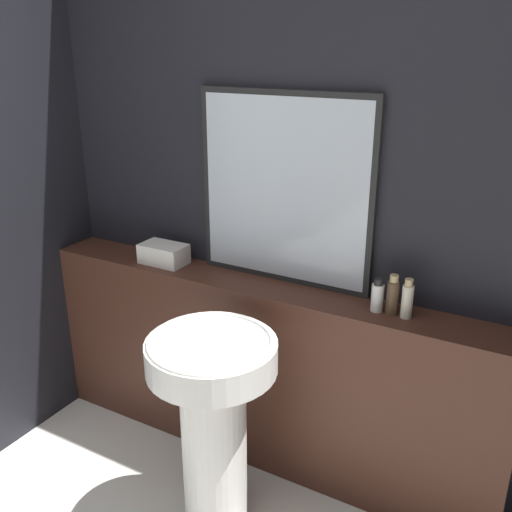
{
  "coord_description": "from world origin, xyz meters",
  "views": [
    {
      "loc": [
        1.11,
        -0.45,
        1.91
      ],
      "look_at": [
        0.05,
        1.44,
        1.08
      ],
      "focal_mm": 40.0,
      "sensor_mm": 36.0,
      "label": 1
    }
  ],
  "objects_px": {
    "conditioner_bottle": "(393,296)",
    "pedestal_sink": "(213,410)",
    "shampoo_bottle": "(377,296)",
    "mirror": "(284,190)",
    "towel_stack": "(164,254)",
    "lotion_bottle": "(407,300)"
  },
  "relations": [
    {
      "from": "pedestal_sink",
      "to": "shampoo_bottle",
      "type": "relative_size",
      "value": 6.29
    },
    {
      "from": "mirror",
      "to": "shampoo_bottle",
      "type": "xyz_separation_m",
      "value": [
        0.47,
        -0.1,
        -0.35
      ]
    },
    {
      "from": "mirror",
      "to": "conditioner_bottle",
      "type": "distance_m",
      "value": 0.63
    },
    {
      "from": "pedestal_sink",
      "to": "mirror",
      "type": "distance_m",
      "value": 0.95
    },
    {
      "from": "mirror",
      "to": "lotion_bottle",
      "type": "bearing_deg",
      "value": -9.47
    },
    {
      "from": "pedestal_sink",
      "to": "shampoo_bottle",
      "type": "distance_m",
      "value": 0.79
    },
    {
      "from": "towel_stack",
      "to": "lotion_bottle",
      "type": "relative_size",
      "value": 1.38
    },
    {
      "from": "towel_stack",
      "to": "conditioner_bottle",
      "type": "relative_size",
      "value": 1.34
    },
    {
      "from": "mirror",
      "to": "towel_stack",
      "type": "bearing_deg",
      "value": -170.65
    },
    {
      "from": "mirror",
      "to": "pedestal_sink",
      "type": "bearing_deg",
      "value": -91.78
    },
    {
      "from": "pedestal_sink",
      "to": "towel_stack",
      "type": "distance_m",
      "value": 0.84
    },
    {
      "from": "conditioner_bottle",
      "to": "pedestal_sink",
      "type": "bearing_deg",
      "value": -139.7
    },
    {
      "from": "towel_stack",
      "to": "conditioner_bottle",
      "type": "distance_m",
      "value": 1.12
    },
    {
      "from": "pedestal_sink",
      "to": "conditioner_bottle",
      "type": "relative_size",
      "value": 5.2
    },
    {
      "from": "towel_stack",
      "to": "conditioner_bottle",
      "type": "height_order",
      "value": "conditioner_bottle"
    },
    {
      "from": "pedestal_sink",
      "to": "lotion_bottle",
      "type": "relative_size",
      "value": 5.35
    },
    {
      "from": "lotion_bottle",
      "to": "towel_stack",
      "type": "bearing_deg",
      "value": 180.0
    },
    {
      "from": "shampoo_bottle",
      "to": "lotion_bottle",
      "type": "xyz_separation_m",
      "value": [
        0.12,
        0.0,
        0.01
      ]
    },
    {
      "from": "pedestal_sink",
      "to": "mirror",
      "type": "xyz_separation_m",
      "value": [
        0.02,
        0.56,
        0.76
      ]
    },
    {
      "from": "mirror",
      "to": "lotion_bottle",
      "type": "xyz_separation_m",
      "value": [
        0.58,
        -0.1,
        -0.34
      ]
    },
    {
      "from": "conditioner_bottle",
      "to": "lotion_bottle",
      "type": "bearing_deg",
      "value": 0.0
    },
    {
      "from": "towel_stack",
      "to": "shampoo_bottle",
      "type": "xyz_separation_m",
      "value": [
        1.06,
        -0.0,
        0.02
      ]
    }
  ]
}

